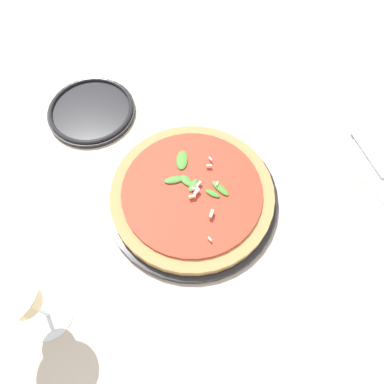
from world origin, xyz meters
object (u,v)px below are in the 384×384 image
(fork, at_px, (378,167))
(side_plate_white, at_px, (91,111))
(wine_glass, at_px, (15,297))
(pizza_arugula_main, at_px, (192,195))

(fork, bearing_deg, side_plate_white, -123.00)
(wine_glass, bearing_deg, side_plate_white, 139.28)
(pizza_arugula_main, distance_m, side_plate_white, 0.30)
(pizza_arugula_main, relative_size, fork, 1.72)
(wine_glass, xyz_separation_m, fork, (0.15, 0.64, -0.12))
(fork, bearing_deg, wine_glass, -84.39)
(pizza_arugula_main, height_order, side_plate_white, pizza_arugula_main)
(fork, relative_size, side_plate_white, 1.00)
(wine_glass, height_order, side_plate_white, wine_glass)
(pizza_arugula_main, distance_m, wine_glass, 0.33)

